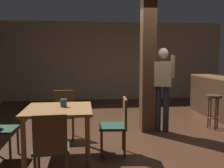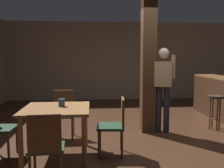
{
  "view_description": "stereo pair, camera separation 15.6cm",
  "coord_description": "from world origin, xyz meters",
  "px_view_note": "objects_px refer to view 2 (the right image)",
  "views": [
    {
      "loc": [
        -1.16,
        -4.55,
        1.53
      ],
      "look_at": [
        -0.59,
        0.35,
        1.01
      ],
      "focal_mm": 40.0,
      "sensor_mm": 36.0,
      "label": 1
    },
    {
      "loc": [
        -1.0,
        -4.57,
        1.53
      ],
      "look_at": [
        -0.59,
        0.35,
        1.01
      ],
      "focal_mm": 40.0,
      "sensor_mm": 36.0,
      "label": 2
    }
  ],
  "objects_px": {
    "chair_south": "(46,145)",
    "bar_counter": "(216,96)",
    "chair_north": "(64,111)",
    "dining_table": "(57,115)",
    "chair_east": "(115,123)",
    "bar_stool_near": "(215,104)",
    "standing_person": "(163,84)",
    "napkin_cup": "(62,103)"
  },
  "relations": [
    {
      "from": "chair_east",
      "to": "chair_north",
      "type": "xyz_separation_m",
      "value": [
        -0.91,
        0.94,
        0.0
      ]
    },
    {
      "from": "chair_south",
      "to": "chair_north",
      "type": "bearing_deg",
      "value": 89.81
    },
    {
      "from": "napkin_cup",
      "to": "bar_counter",
      "type": "relative_size",
      "value": 0.06
    },
    {
      "from": "dining_table",
      "to": "bar_stool_near",
      "type": "xyz_separation_m",
      "value": [
        3.17,
        1.21,
        -0.11
      ]
    },
    {
      "from": "dining_table",
      "to": "standing_person",
      "type": "distance_m",
      "value": 2.3
    },
    {
      "from": "chair_south",
      "to": "standing_person",
      "type": "xyz_separation_m",
      "value": [
        1.99,
        2.01,
        0.5
      ]
    },
    {
      "from": "chair_east",
      "to": "chair_north",
      "type": "relative_size",
      "value": 1.0
    },
    {
      "from": "chair_south",
      "to": "dining_table",
      "type": "bearing_deg",
      "value": 89.86
    },
    {
      "from": "napkin_cup",
      "to": "chair_south",
      "type": "bearing_deg",
      "value": -94.26
    },
    {
      "from": "chair_east",
      "to": "bar_counter",
      "type": "xyz_separation_m",
      "value": [
        2.84,
        2.28,
        0.03
      ]
    },
    {
      "from": "chair_east",
      "to": "dining_table",
      "type": "bearing_deg",
      "value": 179.98
    },
    {
      "from": "standing_person",
      "to": "bar_stool_near",
      "type": "distance_m",
      "value": 1.27
    },
    {
      "from": "dining_table",
      "to": "chair_east",
      "type": "relative_size",
      "value": 1.13
    },
    {
      "from": "chair_east",
      "to": "bar_counter",
      "type": "height_order",
      "value": "bar_counter"
    },
    {
      "from": "chair_east",
      "to": "chair_north",
      "type": "bearing_deg",
      "value": 134.04
    },
    {
      "from": "chair_north",
      "to": "bar_stool_near",
      "type": "xyz_separation_m",
      "value": [
        3.16,
        0.28,
        0.03
      ]
    },
    {
      "from": "chair_south",
      "to": "standing_person",
      "type": "distance_m",
      "value": 2.87
    },
    {
      "from": "bar_counter",
      "to": "chair_north",
      "type": "bearing_deg",
      "value": -160.2
    },
    {
      "from": "dining_table",
      "to": "chair_east",
      "type": "distance_m",
      "value": 0.92
    },
    {
      "from": "chair_east",
      "to": "bar_stool_near",
      "type": "bearing_deg",
      "value": 28.3
    },
    {
      "from": "chair_north",
      "to": "chair_south",
      "type": "distance_m",
      "value": 1.85
    },
    {
      "from": "chair_south",
      "to": "bar_counter",
      "type": "distance_m",
      "value": 4.93
    },
    {
      "from": "chair_south",
      "to": "bar_counter",
      "type": "xyz_separation_m",
      "value": [
        3.75,
        3.2,
        0.03
      ]
    },
    {
      "from": "chair_south",
      "to": "bar_stool_near",
      "type": "bearing_deg",
      "value": 33.94
    },
    {
      "from": "napkin_cup",
      "to": "chair_east",
      "type": "bearing_deg",
      "value": -5.48
    },
    {
      "from": "standing_person",
      "to": "bar_counter",
      "type": "relative_size",
      "value": 0.88
    },
    {
      "from": "chair_east",
      "to": "chair_south",
      "type": "bearing_deg",
      "value": -134.83
    },
    {
      "from": "bar_counter",
      "to": "bar_stool_near",
      "type": "height_order",
      "value": "bar_counter"
    },
    {
      "from": "dining_table",
      "to": "chair_east",
      "type": "xyz_separation_m",
      "value": [
        0.91,
        -0.0,
        -0.14
      ]
    },
    {
      "from": "chair_north",
      "to": "standing_person",
      "type": "bearing_deg",
      "value": 4.57
    },
    {
      "from": "dining_table",
      "to": "chair_east",
      "type": "bearing_deg",
      "value": -0.02
    },
    {
      "from": "dining_table",
      "to": "chair_north",
      "type": "xyz_separation_m",
      "value": [
        0.0,
        0.94,
        -0.14
      ]
    },
    {
      "from": "bar_counter",
      "to": "bar_stool_near",
      "type": "bearing_deg",
      "value": -118.53
    },
    {
      "from": "bar_stool_near",
      "to": "chair_south",
      "type": "bearing_deg",
      "value": -146.06
    },
    {
      "from": "napkin_cup",
      "to": "standing_person",
      "type": "distance_m",
      "value": 2.17
    },
    {
      "from": "chair_south",
      "to": "bar_stool_near",
      "type": "relative_size",
      "value": 1.23
    },
    {
      "from": "bar_stool_near",
      "to": "bar_counter",
      "type": "bearing_deg",
      "value": 61.47
    },
    {
      "from": "napkin_cup",
      "to": "bar_counter",
      "type": "bearing_deg",
      "value": 30.95
    },
    {
      "from": "chair_north",
      "to": "bar_stool_near",
      "type": "relative_size",
      "value": 1.23
    },
    {
      "from": "chair_east",
      "to": "napkin_cup",
      "type": "relative_size",
      "value": 7.3
    },
    {
      "from": "bar_stool_near",
      "to": "chair_north",
      "type": "bearing_deg",
      "value": -174.96
    },
    {
      "from": "dining_table",
      "to": "bar_counter",
      "type": "relative_size",
      "value": 0.51
    }
  ]
}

